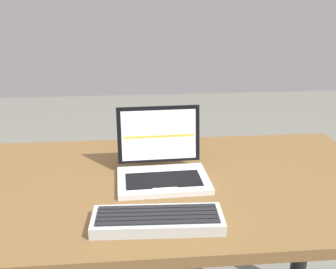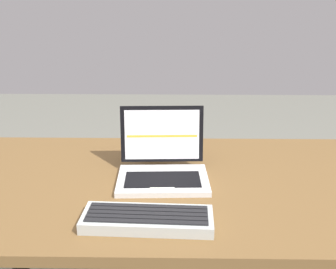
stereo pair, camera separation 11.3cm
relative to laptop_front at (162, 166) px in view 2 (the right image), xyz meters
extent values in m
cube|color=brown|center=(0.00, -0.02, -0.06)|extent=(1.38, 0.74, 0.03)
cylinder|color=black|center=(-0.62, 0.29, -0.42)|extent=(0.07, 0.07, 0.70)
cylinder|color=black|center=(0.63, 0.29, -0.42)|extent=(0.07, 0.07, 0.70)
cube|color=silver|center=(0.00, -0.03, -0.03)|extent=(0.28, 0.20, 0.02)
cube|color=black|center=(0.00, -0.04, -0.02)|extent=(0.23, 0.11, 0.00)
cube|color=silver|center=(0.00, -0.10, -0.02)|extent=(0.07, 0.03, 0.00)
cube|color=black|center=(0.00, 0.07, 0.08)|extent=(0.26, 0.04, 0.18)
cube|color=white|center=(0.00, 0.07, 0.08)|extent=(0.24, 0.03, 0.16)
cube|color=yellow|center=(0.00, 0.07, 0.07)|extent=(0.22, 0.01, 0.01)
cube|color=#B8C0BC|center=(-0.03, -0.26, -0.03)|extent=(0.33, 0.13, 0.03)
cube|color=black|center=(-0.03, -0.29, -0.01)|extent=(0.30, 0.03, 0.00)
cube|color=black|center=(-0.03, -0.28, -0.01)|extent=(0.30, 0.03, 0.00)
cube|color=black|center=(-0.03, -0.26, -0.01)|extent=(0.30, 0.03, 0.00)
cube|color=black|center=(-0.03, -0.24, -0.01)|extent=(0.30, 0.03, 0.00)
cube|color=black|center=(-0.03, -0.22, -0.01)|extent=(0.30, 0.03, 0.00)
cylinder|color=black|center=(-0.04, 0.20, 0.01)|extent=(0.09, 0.09, 0.10)
torus|color=black|center=(0.03, 0.20, 0.01)|extent=(0.05, 0.01, 0.05)
camera|label=1|loc=(-0.08, -1.09, 0.50)|focal=41.77mm
camera|label=2|loc=(0.04, -1.09, 0.50)|focal=41.77mm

